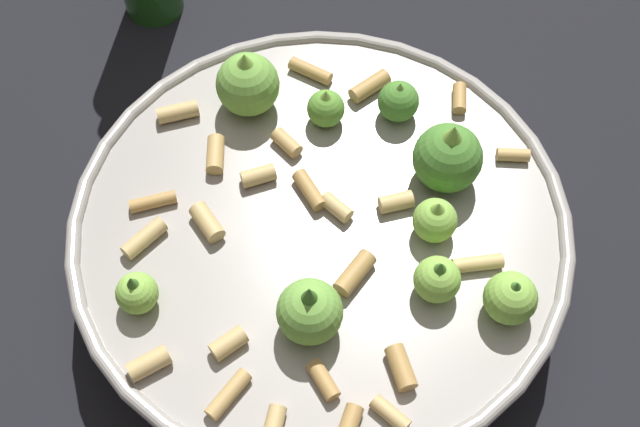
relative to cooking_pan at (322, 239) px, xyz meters
The scene contains 2 objects.
ground_plane 0.04m from the cooking_pan, 86.03° to the left, with size 2.40×2.40×0.00m, color black.
cooking_pan is the anchor object (origin of this frame).
Camera 1 is at (-0.22, 0.15, 0.53)m, focal length 44.50 mm.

